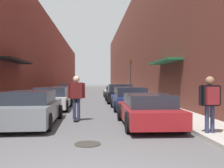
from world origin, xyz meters
name	(u,v)px	position (x,y,z in m)	size (l,w,h in m)	color
ground	(92,94)	(0.00, 27.17, 0.00)	(149.46, 149.46, 0.00)	#515154
curb_strip_left	(65,91)	(-4.17, 33.97, 0.06)	(1.80, 67.94, 0.12)	#A3A099
curb_strip_right	(120,91)	(4.17, 33.97, 0.06)	(1.80, 67.94, 0.12)	#A3A099
building_row_left	(45,61)	(-7.07, 33.96, 4.64)	(4.90, 67.94, 9.28)	brown
building_row_right	(139,52)	(7.07, 33.96, 6.09)	(4.90, 67.94, 12.18)	brown
parked_car_left_0	(32,108)	(-2.23, 5.95, 0.63)	(1.91, 4.59, 1.30)	gray
parked_car_left_1	(53,99)	(-2.28, 11.15, 0.62)	(2.06, 4.42, 1.29)	silver
parked_car_left_2	(65,94)	(-2.17, 16.78, 0.61)	(2.03, 4.08, 1.23)	gray
parked_car_left_3	(70,91)	(-2.26, 21.65, 0.65)	(2.07, 4.31, 1.36)	black
parked_car_left_4	(74,89)	(-2.22, 27.30, 0.61)	(1.95, 4.19, 1.26)	navy
parked_car_right_0	(148,110)	(2.14, 5.33, 0.59)	(1.96, 4.27, 1.19)	maroon
parked_car_right_1	(130,99)	(2.23, 10.53, 0.62)	(2.03, 3.91, 1.31)	navy
parked_car_right_2	(120,94)	(2.15, 15.38, 0.68)	(2.07, 3.97, 1.41)	black
parked_car_right_3	(114,92)	(2.18, 20.63, 0.56)	(2.01, 4.47, 1.15)	silver
skateboarder	(76,93)	(-0.58, 6.70, 1.16)	(0.72, 0.78, 1.88)	black
manhole_cover	(88,144)	(-0.02, 2.80, 0.01)	(0.70, 0.70, 0.02)	#332D28
traffic_light	(131,74)	(3.67, 19.71, 2.33)	(0.16, 0.22, 3.58)	#2D2D2D
pedestrian	(210,98)	(3.60, 3.37, 1.18)	(0.68, 0.37, 1.69)	#2D3351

